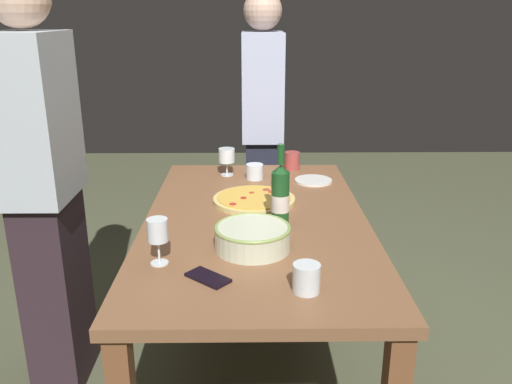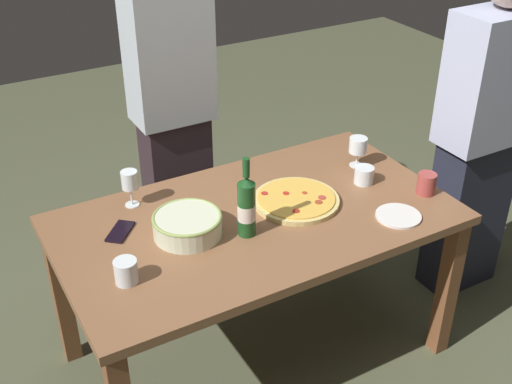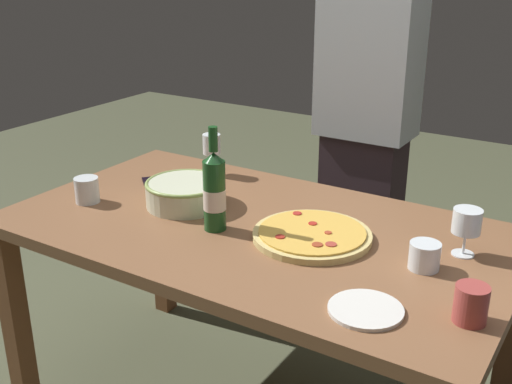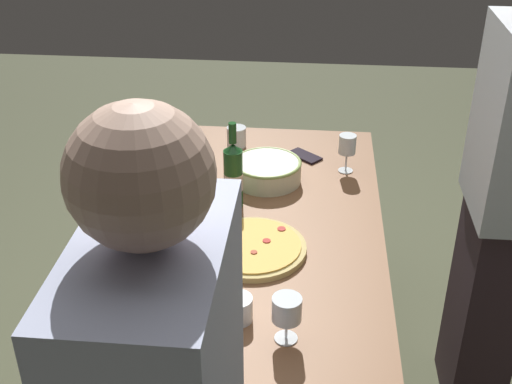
{
  "view_description": "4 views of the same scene",
  "coord_description": "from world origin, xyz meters",
  "px_view_note": "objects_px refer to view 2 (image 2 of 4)",
  "views": [
    {
      "loc": [
        -2.01,
        0.03,
        1.54
      ],
      "look_at": [
        0.0,
        0.0,
        0.86
      ],
      "focal_mm": 37.31,
      "sensor_mm": 36.0,
      "label": 1
    },
    {
      "loc": [
        -1.09,
        -1.92,
        2.19
      ],
      "look_at": [
        0.0,
        0.0,
        0.86
      ],
      "focal_mm": 45.66,
      "sensor_mm": 36.0,
      "label": 2
    },
    {
      "loc": [
        0.97,
        -1.55,
        1.57
      ],
      "look_at": [
        0.0,
        0.0,
        0.86
      ],
      "focal_mm": 44.29,
      "sensor_mm": 36.0,
      "label": 3
    },
    {
      "loc": [
        2.01,
        0.19,
        2.01
      ],
      "look_at": [
        0.0,
        0.0,
        0.86
      ],
      "focal_mm": 46.7,
      "sensor_mm": 36.0,
      "label": 4
    }
  ],
  "objects_px": {
    "wine_glass_by_bottle": "(358,146)",
    "person_host": "(173,112)",
    "wine_glass_near_pizza": "(130,182)",
    "person_guest_left": "(482,136)",
    "side_plate": "(398,216)",
    "cup_spare": "(426,184)",
    "pizza": "(296,200)",
    "cup_ceramic": "(126,271)",
    "dining_table": "(256,235)",
    "serving_bowl": "(187,224)",
    "wine_bottle": "(247,206)",
    "cup_amber": "(364,175)",
    "cell_phone": "(120,232)"
  },
  "relations": [
    {
      "from": "wine_glass_by_bottle",
      "to": "cup_ceramic",
      "type": "xyz_separation_m",
      "value": [
        -1.21,
        -0.28,
        -0.06
      ]
    },
    {
      "from": "wine_glass_by_bottle",
      "to": "person_host",
      "type": "height_order",
      "value": "person_host"
    },
    {
      "from": "wine_glass_near_pizza",
      "to": "cup_ceramic",
      "type": "relative_size",
      "value": 1.8
    },
    {
      "from": "side_plate",
      "to": "wine_glass_by_bottle",
      "type": "bearing_deg",
      "value": 74.98
    },
    {
      "from": "wine_glass_by_bottle",
      "to": "dining_table",
      "type": "bearing_deg",
      "value": -166.97
    },
    {
      "from": "serving_bowl",
      "to": "cup_ceramic",
      "type": "xyz_separation_m",
      "value": [
        -0.3,
        -0.16,
        -0.0
      ]
    },
    {
      "from": "dining_table",
      "to": "cell_phone",
      "type": "height_order",
      "value": "cell_phone"
    },
    {
      "from": "cup_ceramic",
      "to": "person_host",
      "type": "xyz_separation_m",
      "value": [
        0.61,
        0.99,
        0.09
      ]
    },
    {
      "from": "wine_bottle",
      "to": "cup_amber",
      "type": "xyz_separation_m",
      "value": [
        0.64,
        0.09,
        -0.09
      ]
    },
    {
      "from": "cup_amber",
      "to": "wine_glass_by_bottle",
      "type": "bearing_deg",
      "value": 64.39
    },
    {
      "from": "cup_spare",
      "to": "person_host",
      "type": "height_order",
      "value": "person_host"
    },
    {
      "from": "serving_bowl",
      "to": "cup_spare",
      "type": "bearing_deg",
      "value": -12.09
    },
    {
      "from": "person_guest_left",
      "to": "serving_bowl",
      "type": "bearing_deg",
      "value": -0.09
    },
    {
      "from": "wine_bottle",
      "to": "wine_glass_by_bottle",
      "type": "height_order",
      "value": "wine_bottle"
    },
    {
      "from": "cell_phone",
      "to": "serving_bowl",
      "type": "bearing_deg",
      "value": -171.09
    },
    {
      "from": "wine_bottle",
      "to": "wine_glass_by_bottle",
      "type": "relative_size",
      "value": 2.36
    },
    {
      "from": "cup_amber",
      "to": "side_plate",
      "type": "bearing_deg",
      "value": -99.24
    },
    {
      "from": "wine_bottle",
      "to": "cell_phone",
      "type": "height_order",
      "value": "wine_bottle"
    },
    {
      "from": "cup_amber",
      "to": "cell_phone",
      "type": "xyz_separation_m",
      "value": [
        -1.06,
        0.16,
        -0.03
      ]
    },
    {
      "from": "pizza",
      "to": "person_host",
      "type": "bearing_deg",
      "value": 102.68
    },
    {
      "from": "person_host",
      "to": "cup_spare",
      "type": "bearing_deg",
      "value": 34.7
    },
    {
      "from": "serving_bowl",
      "to": "cup_ceramic",
      "type": "distance_m",
      "value": 0.34
    },
    {
      "from": "pizza",
      "to": "wine_glass_near_pizza",
      "type": "relative_size",
      "value": 2.28
    },
    {
      "from": "pizza",
      "to": "serving_bowl",
      "type": "height_order",
      "value": "serving_bowl"
    },
    {
      "from": "pizza",
      "to": "cell_phone",
      "type": "xyz_separation_m",
      "value": [
        -0.72,
        0.15,
        -0.01
      ]
    },
    {
      "from": "pizza",
      "to": "cup_spare",
      "type": "xyz_separation_m",
      "value": [
        0.52,
        -0.21,
        0.03
      ]
    },
    {
      "from": "pizza",
      "to": "cell_phone",
      "type": "relative_size",
      "value": 2.51
    },
    {
      "from": "wine_glass_near_pizza",
      "to": "person_host",
      "type": "distance_m",
      "value": 0.66
    },
    {
      "from": "wine_glass_near_pizza",
      "to": "person_host",
      "type": "xyz_separation_m",
      "value": [
        0.41,
        0.52,
        0.02
      ]
    },
    {
      "from": "side_plate",
      "to": "person_host",
      "type": "height_order",
      "value": "person_host"
    },
    {
      "from": "pizza",
      "to": "wine_glass_by_bottle",
      "type": "xyz_separation_m",
      "value": [
        0.42,
        0.14,
        0.09
      ]
    },
    {
      "from": "dining_table",
      "to": "cup_spare",
      "type": "relative_size",
      "value": 17.19
    },
    {
      "from": "cup_ceramic",
      "to": "person_host",
      "type": "distance_m",
      "value": 1.16
    },
    {
      "from": "serving_bowl",
      "to": "wine_glass_near_pizza",
      "type": "bearing_deg",
      "value": 109.87
    },
    {
      "from": "cup_spare",
      "to": "person_guest_left",
      "type": "bearing_deg",
      "value": 17.45
    },
    {
      "from": "wine_bottle",
      "to": "cup_spare",
      "type": "bearing_deg",
      "value": -7.71
    },
    {
      "from": "cup_spare",
      "to": "serving_bowl",
      "type": "bearing_deg",
      "value": 167.91
    },
    {
      "from": "dining_table",
      "to": "side_plate",
      "type": "height_order",
      "value": "side_plate"
    },
    {
      "from": "side_plate",
      "to": "cup_ceramic",
      "type": "bearing_deg",
      "value": 172.29
    },
    {
      "from": "wine_bottle",
      "to": "person_host",
      "type": "distance_m",
      "value": 0.94
    },
    {
      "from": "wine_bottle",
      "to": "cup_ceramic",
      "type": "xyz_separation_m",
      "value": [
        -0.51,
        -0.05,
        -0.08
      ]
    },
    {
      "from": "cup_ceramic",
      "to": "wine_glass_by_bottle",
      "type": "bearing_deg",
      "value": 13.21
    },
    {
      "from": "wine_glass_near_pizza",
      "to": "person_guest_left",
      "type": "bearing_deg",
      "value": -13.37
    },
    {
      "from": "dining_table",
      "to": "cup_amber",
      "type": "height_order",
      "value": "cup_amber"
    },
    {
      "from": "wine_bottle",
      "to": "serving_bowl",
      "type": "bearing_deg",
      "value": 151.98
    },
    {
      "from": "cup_ceramic",
      "to": "person_guest_left",
      "type": "distance_m",
      "value": 1.79
    },
    {
      "from": "serving_bowl",
      "to": "dining_table",
      "type": "bearing_deg",
      "value": -3.01
    },
    {
      "from": "pizza",
      "to": "cell_phone",
      "type": "bearing_deg",
      "value": 168.05
    },
    {
      "from": "pizza",
      "to": "serving_bowl",
      "type": "bearing_deg",
      "value": 178.87
    },
    {
      "from": "dining_table",
      "to": "pizza",
      "type": "distance_m",
      "value": 0.22
    }
  ]
}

